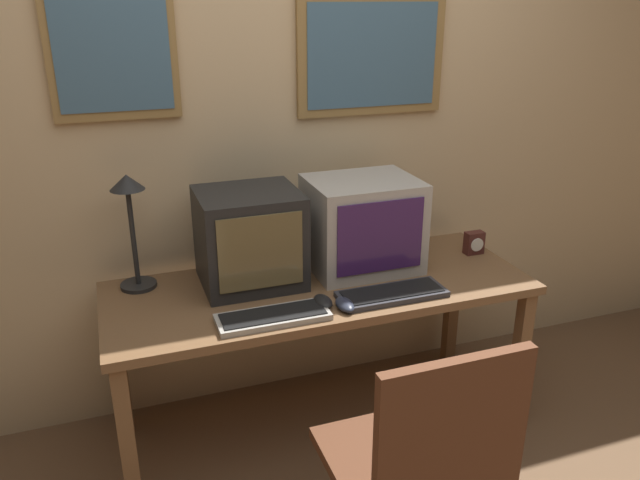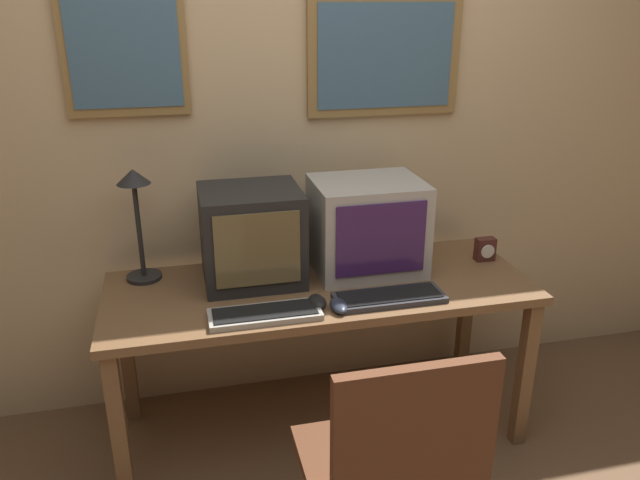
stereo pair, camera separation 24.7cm
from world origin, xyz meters
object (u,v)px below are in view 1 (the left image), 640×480
(keyboard_side, at_px, (392,294))
(mouse_near_keyboard, at_px, (345,305))
(desk_clock, at_px, (474,243))
(desk_lamp, at_px, (130,211))
(mouse_far_corner, at_px, (323,302))
(monitor_right, at_px, (362,224))
(monitor_left, at_px, (250,238))
(keyboard_main, at_px, (273,317))

(keyboard_side, bearing_deg, mouse_near_keyboard, -171.18)
(desk_clock, distance_m, desk_lamp, 1.50)
(keyboard_side, relative_size, mouse_far_corner, 3.81)
(monitor_right, bearing_deg, mouse_far_corner, -133.71)
(monitor_left, distance_m, keyboard_side, 0.61)
(mouse_near_keyboard, xyz_separation_m, desk_clock, (0.75, 0.31, 0.03))
(monitor_right, xyz_separation_m, keyboard_side, (-0.00, -0.31, -0.18))
(keyboard_side, bearing_deg, monitor_left, 146.58)
(monitor_left, bearing_deg, desk_clock, -2.61)
(keyboard_main, height_order, desk_clock, desk_clock)
(keyboard_side, bearing_deg, mouse_far_corner, 177.12)
(keyboard_main, xyz_separation_m, keyboard_side, (0.49, 0.02, 0.00))
(keyboard_main, relative_size, keyboard_side, 0.96)
(monitor_right, distance_m, mouse_far_corner, 0.45)
(monitor_left, height_order, mouse_far_corner, monitor_left)
(monitor_right, relative_size, keyboard_main, 1.09)
(monitor_right, relative_size, desk_lamp, 0.96)
(monitor_right, distance_m, desk_clock, 0.56)
(desk_clock, height_order, desk_lamp, desk_lamp)
(mouse_near_keyboard, relative_size, mouse_far_corner, 1.06)
(mouse_far_corner, height_order, desk_lamp, desk_lamp)
(keyboard_main, bearing_deg, monitor_left, 89.34)
(keyboard_side, distance_m, mouse_near_keyboard, 0.21)
(mouse_near_keyboard, height_order, mouse_far_corner, mouse_far_corner)
(monitor_left, distance_m, desk_lamp, 0.47)
(mouse_near_keyboard, height_order, desk_clock, desk_clock)
(monitor_right, bearing_deg, monitor_left, 179.23)
(monitor_right, xyz_separation_m, mouse_near_keyboard, (-0.22, -0.35, -0.18))
(monitor_left, height_order, keyboard_side, monitor_left)
(keyboard_side, relative_size, desk_lamp, 0.91)
(monitor_right, bearing_deg, mouse_near_keyboard, -121.84)
(monitor_left, xyz_separation_m, mouse_far_corner, (0.20, -0.31, -0.17))
(mouse_near_keyboard, xyz_separation_m, mouse_far_corner, (-0.07, 0.05, 0.00))
(monitor_right, relative_size, keyboard_side, 1.05)
(desk_lamp, bearing_deg, keyboard_side, -24.63)
(monitor_left, distance_m, desk_clock, 1.04)
(desk_lamp, bearing_deg, mouse_near_keyboard, -32.61)
(keyboard_side, height_order, desk_lamp, desk_lamp)
(monitor_left, bearing_deg, desk_lamp, 166.63)
(monitor_right, relative_size, mouse_near_keyboard, 3.78)
(desk_clock, relative_size, desk_lamp, 0.22)
(monitor_left, height_order, desk_lamp, desk_lamp)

